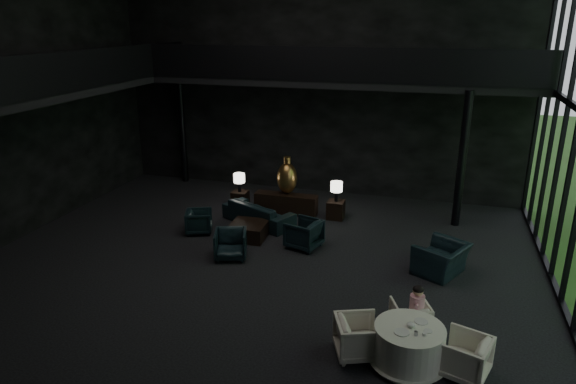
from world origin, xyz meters
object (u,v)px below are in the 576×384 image
(side_table_left, at_px, (240,199))
(dining_table, at_px, (408,348))
(sofa, at_px, (259,208))
(table_lamp_left, at_px, (239,179))
(dining_chair_west, at_px, (358,335))
(lounge_armchair_south, at_px, (231,242))
(console, at_px, (286,204))
(lounge_armchair_west, at_px, (199,221))
(coffee_table, at_px, (249,231))
(table_lamp_right, at_px, (336,187))
(side_table_right, at_px, (336,210))
(child, at_px, (417,300))
(bronze_urn, at_px, (287,178))
(dining_chair_north, at_px, (410,317))
(dining_chair_east, at_px, (465,354))
(window_armchair, at_px, (442,252))
(lounge_armchair_east, at_px, (304,231))

(side_table_left, relative_size, dining_table, 0.38)
(side_table_left, xyz_separation_m, sofa, (1.05, -1.15, 0.22))
(table_lamp_left, xyz_separation_m, dining_chair_west, (4.93, -6.66, -0.55))
(lounge_armchair_south, bearing_deg, console, 64.37)
(console, xyz_separation_m, lounge_armchair_west, (-1.96, -2.18, 0.04))
(side_table_left, relative_size, lounge_armchair_south, 0.62)
(side_table_left, height_order, sofa, sofa)
(sofa, xyz_separation_m, lounge_armchair_west, (-1.41, -1.16, -0.14))
(sofa, relative_size, coffee_table, 2.55)
(table_lamp_right, bearing_deg, sofa, -154.22)
(coffee_table, bearing_deg, side_table_right, 46.38)
(side_table_right, xyz_separation_m, lounge_armchair_south, (-2.05, -3.48, 0.15))
(child, bearing_deg, dining_chair_west, 44.48)
(bronze_urn, bearing_deg, dining_table, -57.75)
(console, bearing_deg, dining_chair_north, -52.78)
(table_lamp_left, distance_m, dining_chair_west, 8.31)
(sofa, bearing_deg, lounge_armchair_south, 116.95)
(lounge_armchair_south, height_order, dining_chair_north, lounge_armchair_south)
(table_lamp_left, xyz_separation_m, dining_chair_north, (5.79, -5.62, -0.65))
(bronze_urn, xyz_separation_m, side_table_left, (-1.60, 0.00, -0.87))
(dining_chair_east, bearing_deg, window_armchair, -154.76)
(bronze_urn, xyz_separation_m, dining_table, (4.23, -6.70, -0.81))
(dining_chair_north, bearing_deg, table_lamp_right, -86.72)
(side_table_left, distance_m, lounge_armchair_east, 3.71)
(lounge_armchair_east, height_order, lounge_armchair_south, lounge_armchair_east)
(side_table_right, distance_m, lounge_armchair_west, 4.18)
(lounge_armchair_east, distance_m, dining_chair_north, 4.40)
(lounge_armchair_east, bearing_deg, dining_chair_north, 59.63)
(window_armchair, bearing_deg, coffee_table, -70.22)
(lounge_armchair_west, xyz_separation_m, coffee_table, (1.50, 0.04, -0.13))
(bronze_urn, distance_m, coffee_table, 2.49)
(table_lamp_left, xyz_separation_m, lounge_armchair_east, (2.79, -2.41, -0.50))
(console, height_order, sofa, sofa)
(side_table_right, xyz_separation_m, table_lamp_right, (0.00, 0.00, 0.72))
(table_lamp_right, bearing_deg, coffee_table, -133.56)
(table_lamp_left, xyz_separation_m, lounge_armchair_west, (-0.36, -2.28, -0.62))
(lounge_armchair_west, bearing_deg, table_lamp_left, -30.27)
(dining_table, height_order, dining_chair_west, dining_chair_west)
(dining_chair_west, bearing_deg, dining_chair_north, -61.05)
(lounge_armchair_east, bearing_deg, table_lamp_left, -114.37)
(console, xyz_separation_m, side_table_left, (-1.60, 0.13, -0.05))
(console, distance_m, sofa, 1.18)
(side_table_right, relative_size, child, 0.92)
(lounge_armchair_west, bearing_deg, dining_chair_west, -150.98)
(sofa, distance_m, lounge_armchair_south, 2.44)
(dining_chair_east, bearing_deg, lounge_armchair_west, -103.01)
(coffee_table, bearing_deg, lounge_armchair_west, -178.65)
(dining_chair_north, height_order, dining_chair_west, dining_chair_west)
(bronze_urn, bearing_deg, dining_chair_west, -63.53)
(dining_chair_east, bearing_deg, table_lamp_right, -132.87)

